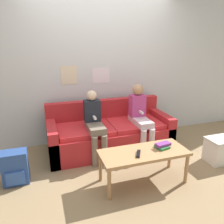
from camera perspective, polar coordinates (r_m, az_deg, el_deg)
ground_plane at (r=3.31m, az=2.17°, el=-13.23°), size 10.00×10.00×0.00m
wall_back at (r=3.84m, az=-3.06°, el=11.70°), size 8.00×0.07×2.60m
couch at (r=3.63m, az=-0.68°, el=-5.58°), size 1.97×0.82×0.77m
coffee_table at (r=2.77m, az=8.28°, el=-11.03°), size 1.09×0.46×0.43m
person_left at (r=3.27m, az=-4.61°, el=-2.71°), size 0.24×0.56×1.02m
person_right at (r=3.51m, az=7.39°, el=-0.76°), size 0.24×0.56×1.07m
tv_remote at (r=2.66m, az=6.92°, el=-10.75°), size 0.12×0.17×0.02m
book_stack at (r=2.86m, az=13.06°, el=-8.53°), size 0.21×0.17×0.06m
storage_box at (r=3.65m, az=26.54°, el=-8.82°), size 0.44×0.31×0.37m
backpack at (r=3.05m, az=-23.96°, el=-13.17°), size 0.31×0.23×0.43m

